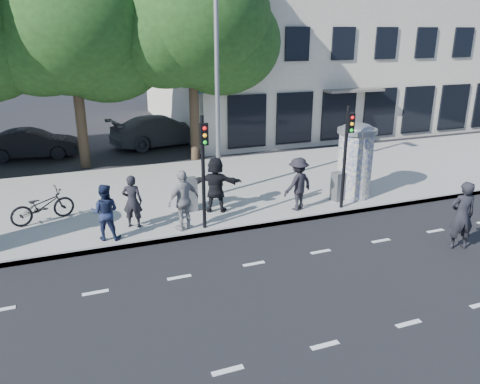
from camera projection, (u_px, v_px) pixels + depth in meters
name	position (u px, v px, depth m)	size (l,w,h in m)	color
ground	(277.00, 290.00, 11.00)	(120.00, 120.00, 0.00)	black
sidewalk	(192.00, 191.00, 17.61)	(40.00, 8.00, 0.15)	gray
curb	(227.00, 230.00, 14.12)	(40.00, 0.10, 0.16)	slate
lane_dash_near	(325.00, 345.00, 9.06)	(32.00, 0.12, 0.01)	silver
lane_dash_far	(254.00, 264.00, 12.24)	(32.00, 0.12, 0.01)	silver
ad_column_right	(355.00, 159.00, 16.41)	(1.36, 1.36, 2.65)	beige
traffic_pole_near	(204.00, 161.00, 13.43)	(0.22, 0.31, 3.40)	black
traffic_pole_far	(347.00, 147.00, 15.05)	(0.22, 0.31, 3.40)	black
street_lamp	(217.00, 62.00, 15.58)	(0.25, 0.93, 8.00)	slate
tree_near_left	(70.00, 24.00, 19.08)	(6.80, 6.80, 8.97)	#38281C
tree_center	(191.00, 18.00, 20.33)	(7.00, 7.00, 9.30)	#38281C
building	(315.00, 28.00, 30.77)	(20.30, 15.85, 12.00)	#B2AA95
ped_b	(132.00, 201.00, 13.96)	(0.59, 0.39, 1.63)	black
ped_c	(105.00, 212.00, 13.12)	(0.79, 0.62, 1.63)	#18203D
ped_d	(298.00, 184.00, 15.31)	(1.15, 0.66, 1.77)	black
ped_e	(184.00, 200.00, 13.73)	(1.07, 0.61, 1.83)	gray
ped_f	(216.00, 185.00, 15.14)	(1.70, 0.61, 1.84)	black
man_road	(462.00, 215.00, 12.85)	(0.71, 0.47, 1.95)	black
bicycle	(42.00, 206.00, 14.44)	(1.94, 0.68, 1.02)	black
cabinet_left	(189.00, 194.00, 15.36)	(0.53, 0.38, 1.11)	slate
cabinet_right	(339.00, 186.00, 16.30)	(0.48, 0.35, 1.01)	slate
car_mid	(32.00, 144.00, 22.35)	(4.21, 1.47, 1.39)	black
car_right	(162.00, 130.00, 24.90)	(5.48, 2.23, 1.59)	#474B4E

